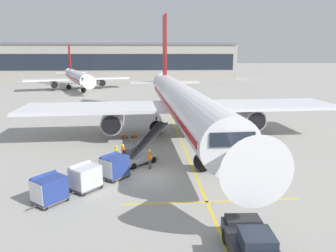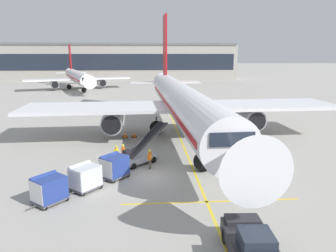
{
  "view_description": "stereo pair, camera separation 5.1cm",
  "coord_description": "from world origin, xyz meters",
  "px_view_note": "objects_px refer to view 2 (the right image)",
  "views": [
    {
      "loc": [
        -0.19,
        -24.29,
        9.66
      ],
      "look_at": [
        1.8,
        3.35,
        3.37
      ],
      "focal_mm": 34.27,
      "sensor_mm": 36.0,
      "label": 1
    },
    {
      "loc": [
        -0.14,
        -24.3,
        9.66
      ],
      "look_at": [
        1.8,
        3.35,
        3.37
      ],
      "focal_mm": 34.27,
      "sensor_mm": 36.0,
      "label": 2
    }
  ],
  "objects_px": {
    "parked_airplane": "(182,102)",
    "ground_crew_by_loader": "(123,152)",
    "baggage_cart_lead": "(114,166)",
    "ground_crew_by_carts": "(150,158)",
    "belt_loader": "(140,153)",
    "pushback_tug": "(251,244)",
    "baggage_cart_second": "(85,177)",
    "baggage_cart_third": "(49,188)",
    "ground_crew_marshaller": "(116,154)",
    "safety_cone_engine_keepout": "(134,134)",
    "safety_cone_wingtip": "(125,135)",
    "distant_airplane": "(78,77)",
    "ground_crew_wingwalker": "(119,165)"
  },
  "relations": [
    {
      "from": "parked_airplane",
      "to": "safety_cone_engine_keepout",
      "type": "xyz_separation_m",
      "value": [
        -5.65,
        -0.34,
        -3.71
      ]
    },
    {
      "from": "ground_crew_by_loader",
      "to": "safety_cone_engine_keepout",
      "type": "distance_m",
      "value": 9.1
    },
    {
      "from": "baggage_cart_second",
      "to": "safety_cone_wingtip",
      "type": "height_order",
      "value": "baggage_cart_second"
    },
    {
      "from": "ground_crew_marshaller",
      "to": "ground_crew_wingwalker",
      "type": "relative_size",
      "value": 1.0
    },
    {
      "from": "baggage_cart_second",
      "to": "distant_airplane",
      "type": "xyz_separation_m",
      "value": [
        -14.03,
        68.27,
        2.23
      ]
    },
    {
      "from": "belt_loader",
      "to": "ground_crew_marshaller",
      "type": "xyz_separation_m",
      "value": [
        -2.07,
        -0.15,
        0.08
      ]
    },
    {
      "from": "baggage_cart_lead",
      "to": "safety_cone_engine_keepout",
      "type": "bearing_deg",
      "value": 84.76
    },
    {
      "from": "baggage_cart_lead",
      "to": "ground_crew_marshaller",
      "type": "xyz_separation_m",
      "value": [
        -0.09,
        3.18,
        -0.0
      ]
    },
    {
      "from": "ground_crew_by_carts",
      "to": "safety_cone_engine_keepout",
      "type": "bearing_deg",
      "value": 98.94
    },
    {
      "from": "distant_airplane",
      "to": "belt_loader",
      "type": "bearing_deg",
      "value": -74.1
    },
    {
      "from": "ground_crew_marshaller",
      "to": "safety_cone_engine_keepout",
      "type": "bearing_deg",
      "value": 82.5
    },
    {
      "from": "baggage_cart_third",
      "to": "ground_crew_by_loader",
      "type": "distance_m",
      "value": 8.82
    },
    {
      "from": "safety_cone_engine_keepout",
      "to": "pushback_tug",
      "type": "bearing_deg",
      "value": -75.01
    },
    {
      "from": "ground_crew_wingwalker",
      "to": "belt_loader",
      "type": "bearing_deg",
      "value": 62.91
    },
    {
      "from": "safety_cone_engine_keepout",
      "to": "safety_cone_wingtip",
      "type": "xyz_separation_m",
      "value": [
        -1.07,
        -0.14,
        0.02
      ]
    },
    {
      "from": "ground_crew_by_carts",
      "to": "ground_crew_wingwalker",
      "type": "xyz_separation_m",
      "value": [
        -2.48,
        -1.59,
        0.0
      ]
    },
    {
      "from": "parked_airplane",
      "to": "ground_crew_wingwalker",
      "type": "xyz_separation_m",
      "value": [
        -6.43,
        -12.76,
        -3.05
      ]
    },
    {
      "from": "baggage_cart_third",
      "to": "pushback_tug",
      "type": "xyz_separation_m",
      "value": [
        11.34,
        -6.85,
        -0.17
      ]
    },
    {
      "from": "pushback_tug",
      "to": "ground_crew_wingwalker",
      "type": "distance_m",
      "value": 13.2
    },
    {
      "from": "baggage_cart_second",
      "to": "ground_crew_marshaller",
      "type": "distance_m",
      "value": 5.62
    },
    {
      "from": "pushback_tug",
      "to": "ground_crew_marshaller",
      "type": "height_order",
      "value": "pushback_tug"
    },
    {
      "from": "pushback_tug",
      "to": "ground_crew_wingwalker",
      "type": "xyz_separation_m",
      "value": [
        -7.08,
        11.14,
        0.17
      ]
    },
    {
      "from": "parked_airplane",
      "to": "safety_cone_wingtip",
      "type": "relative_size",
      "value": 63.15
    },
    {
      "from": "ground_crew_marshaller",
      "to": "safety_cone_engine_keepout",
      "type": "distance_m",
      "value": 9.55
    },
    {
      "from": "baggage_cart_lead",
      "to": "ground_crew_by_carts",
      "type": "relative_size",
      "value": 1.49
    },
    {
      "from": "baggage_cart_lead",
      "to": "ground_crew_by_carts",
      "type": "height_order",
      "value": "baggage_cart_lead"
    },
    {
      "from": "safety_cone_wingtip",
      "to": "baggage_cart_third",
      "type": "bearing_deg",
      "value": -103.44
    },
    {
      "from": "baggage_cart_third",
      "to": "ground_crew_by_carts",
      "type": "height_order",
      "value": "baggage_cart_third"
    },
    {
      "from": "baggage_cart_lead",
      "to": "baggage_cart_third",
      "type": "distance_m",
      "value": 5.63
    },
    {
      "from": "baggage_cart_lead",
      "to": "ground_crew_marshaller",
      "type": "height_order",
      "value": "baggage_cart_lead"
    },
    {
      "from": "safety_cone_engine_keepout",
      "to": "distant_airplane",
      "type": "height_order",
      "value": "distant_airplane"
    },
    {
      "from": "belt_loader",
      "to": "pushback_tug",
      "type": "xyz_separation_m",
      "value": [
        5.49,
        -14.26,
        -0.09
      ]
    },
    {
      "from": "ground_crew_marshaller",
      "to": "pushback_tug",
      "type": "bearing_deg",
      "value": -61.84
    },
    {
      "from": "baggage_cart_lead",
      "to": "ground_crew_by_loader",
      "type": "xyz_separation_m",
      "value": [
        0.49,
        3.58,
        -0.0
      ]
    },
    {
      "from": "baggage_cart_third",
      "to": "ground_crew_by_carts",
      "type": "relative_size",
      "value": 1.49
    },
    {
      "from": "pushback_tug",
      "to": "belt_loader",
      "type": "bearing_deg",
      "value": 111.04
    },
    {
      "from": "belt_loader",
      "to": "baggage_cart_lead",
      "type": "xyz_separation_m",
      "value": [
        -1.98,
        -3.33,
        0.08
      ]
    },
    {
      "from": "baggage_cart_second",
      "to": "baggage_cart_lead",
      "type": "bearing_deg",
      "value": 48.79
    },
    {
      "from": "baggage_cart_lead",
      "to": "ground_crew_by_carts",
      "type": "xyz_separation_m",
      "value": [
        2.86,
        1.8,
        -0.0
      ]
    },
    {
      "from": "safety_cone_wingtip",
      "to": "baggage_cart_second",
      "type": "bearing_deg",
      "value": -97.65
    },
    {
      "from": "ground_crew_by_carts",
      "to": "distant_airplane",
      "type": "height_order",
      "value": "distant_airplane"
    },
    {
      "from": "baggage_cart_third",
      "to": "safety_cone_engine_keepout",
      "type": "height_order",
      "value": "baggage_cart_third"
    },
    {
      "from": "baggage_cart_second",
      "to": "ground_crew_by_carts",
      "type": "height_order",
      "value": "baggage_cart_second"
    },
    {
      "from": "baggage_cart_lead",
      "to": "ground_crew_by_carts",
      "type": "bearing_deg",
      "value": 32.21
    },
    {
      "from": "ground_crew_wingwalker",
      "to": "ground_crew_by_loader",
      "type": "bearing_deg",
      "value": 88.2
    },
    {
      "from": "parked_airplane",
      "to": "ground_crew_by_loader",
      "type": "height_order",
      "value": "parked_airplane"
    },
    {
      "from": "safety_cone_wingtip",
      "to": "distant_airplane",
      "type": "xyz_separation_m",
      "value": [
        -16.0,
        53.64,
        2.87
      ]
    },
    {
      "from": "baggage_cart_lead",
      "to": "belt_loader",
      "type": "bearing_deg",
      "value": 59.27
    },
    {
      "from": "belt_loader",
      "to": "pushback_tug",
      "type": "distance_m",
      "value": 15.28
    },
    {
      "from": "baggage_cart_second",
      "to": "baggage_cart_third",
      "type": "bearing_deg",
      "value": -135.81
    }
  ]
}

